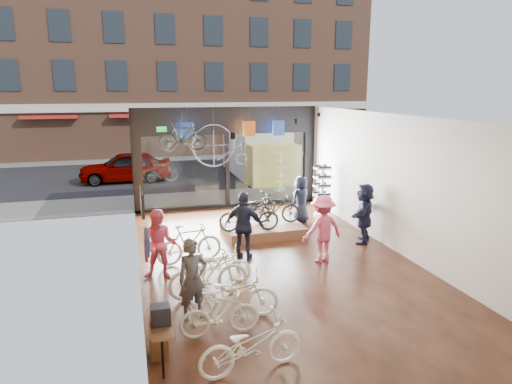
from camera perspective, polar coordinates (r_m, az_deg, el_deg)
name	(u,v)px	position (r m, az deg, el deg)	size (l,w,h in m)	color
ground_plane	(275,262)	(12.25, 2.45, -8.75)	(7.00, 12.00, 0.04)	black
ceiling	(277,116)	(11.41, 2.64, 9.49)	(7.00, 12.00, 0.04)	black
wall_left	(134,201)	(11.12, -14.97, -1.05)	(0.04, 12.00, 3.80)	#B06224
wall_right	(397,184)	(13.19, 17.23, 0.96)	(0.04, 12.00, 3.80)	beige
wall_back	(418,289)	(6.52, 19.62, -11.39)	(7.00, 0.04, 3.80)	beige
storefront	(227,158)	(17.38, -3.65, 4.29)	(7.00, 0.26, 3.80)	black
exit_sign	(162,129)	(16.79, -11.73, 7.70)	(0.35, 0.06, 0.18)	#198C26
street_road	(195,168)	(26.44, -7.70, 2.98)	(30.00, 18.00, 0.02)	black
sidewalk_near	(221,198)	(18.89, -4.34, -0.71)	(30.00, 2.40, 0.12)	slate
sidewalk_far	(186,157)	(30.35, -8.78, 4.35)	(30.00, 2.00, 0.12)	slate
opposite_building	(178,50)	(32.60, -9.78, 17.14)	(26.00, 5.00, 14.00)	brown
street_car	(126,167)	(23.12, -16.00, 3.05)	(1.74, 4.34, 1.48)	gray
box_truck	(261,151)	(22.93, 0.60, 5.19)	(2.40, 7.20, 2.84)	silver
floor_bike_0	(251,345)	(7.72, -0.61, -18.58)	(0.62, 1.78, 0.94)	silver
floor_bike_1	(220,313)	(8.70, -4.55, -14.87)	(0.42, 1.50, 0.90)	silver
floor_bike_2	(233,294)	(9.33, -2.95, -12.63)	(0.63, 1.82, 0.96)	silver
floor_bike_3	(208,274)	(10.15, -5.97, -10.14)	(0.50, 1.79, 1.07)	silver
floor_bike_4	(217,264)	(10.94, -4.89, -9.00)	(0.56, 1.61, 0.84)	silver
floor_bike_5	(190,244)	(12.10, -8.30, -6.41)	(0.49, 1.74, 1.05)	silver
display_platform	(262,229)	(14.46, 0.80, -4.59)	(2.40, 1.80, 0.30)	brown
display_bike_left	(249,216)	(13.61, -0.91, -2.99)	(0.62, 1.79, 0.94)	black
display_bike_mid	(276,209)	(14.43, 2.52, -2.10)	(0.44, 1.55, 0.93)	black
display_bike_right	(256,207)	(14.81, -0.01, -1.83)	(0.57, 1.64, 0.86)	black
customer_0	(193,279)	(9.20, -7.90, -10.74)	(0.60, 0.40, 1.65)	#3F3F44
customer_1	(160,244)	(11.17, -11.95, -6.44)	(0.83, 0.65, 1.71)	#CC4C72
customer_2	(244,226)	(12.09, -1.48, -4.29)	(1.08, 0.45, 1.85)	#161C33
customer_3	(322,229)	(12.07, 8.30, -4.59)	(1.16, 0.67, 1.80)	#CC4C72
customer_4	(301,200)	(15.49, 5.62, -0.95)	(0.79, 0.51, 1.61)	#161C33
customer_5	(364,213)	(13.81, 13.38, -2.58)	(1.66, 0.53, 1.79)	#161C33
sunglasses_rack	(322,191)	(16.35, 8.24, 0.16)	(0.55, 0.45, 1.85)	white
wall_merch	(149,284)	(7.98, -13.22, -11.08)	(0.40, 2.40, 2.60)	navy
penny_farthing	(223,146)	(16.01, -4.20, 5.71)	(1.87, 0.06, 1.50)	black
hung_bike	(182,137)	(15.19, -9.18, 6.80)	(0.45, 1.58, 0.95)	black
jersey_left	(187,130)	(16.20, -8.59, 7.64)	(0.45, 0.03, 0.55)	#1E3F99
jersey_mid	(249,129)	(16.63, -0.85, 7.91)	(0.45, 0.03, 0.55)	#CC5919
jersey_right	(279,128)	(16.94, 2.84, 7.99)	(0.45, 0.03, 0.55)	#1E3F99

